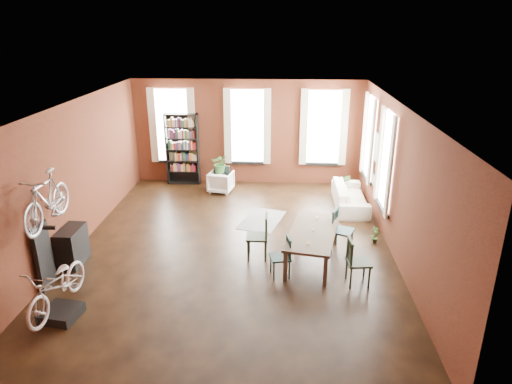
# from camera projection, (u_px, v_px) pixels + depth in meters

# --- Properties ---
(room) EXTENTS (9.00, 9.04, 3.22)m
(room) POSITION_uv_depth(u_px,v_px,m) (246.00, 149.00, 10.12)
(room) COLOR black
(room) RESTS_ON ground
(dining_table) EXTENTS (1.31, 2.18, 0.69)m
(dining_table) POSITION_uv_depth(u_px,v_px,m) (312.00, 246.00, 9.63)
(dining_table) COLOR #4C3C2D
(dining_table) RESTS_ON ground
(dining_chair_a) EXTENTS (0.46, 0.46, 0.84)m
(dining_chair_a) POSITION_uv_depth(u_px,v_px,m) (280.00, 257.00, 9.02)
(dining_chair_a) COLOR #1B3B37
(dining_chair_a) RESTS_ON ground
(dining_chair_b) EXTENTS (0.45, 0.45, 0.98)m
(dining_chair_b) POSITION_uv_depth(u_px,v_px,m) (257.00, 237.00, 9.72)
(dining_chair_b) COLOR black
(dining_chair_b) RESTS_ON ground
(dining_chair_c) EXTENTS (0.48, 0.48, 0.95)m
(dining_chair_c) POSITION_uv_depth(u_px,v_px,m) (359.00, 262.00, 8.73)
(dining_chair_c) COLOR #1C2F1B
(dining_chair_c) RESTS_ON ground
(dining_chair_d) EXTENTS (0.58, 0.58, 0.95)m
(dining_chair_d) POSITION_uv_depth(u_px,v_px,m) (343.00, 231.00, 10.02)
(dining_chair_d) COLOR #1B3B3C
(dining_chair_d) RESTS_ON ground
(bookshelf) EXTENTS (1.00, 0.32, 2.20)m
(bookshelf) POSITION_uv_depth(u_px,v_px,m) (183.00, 149.00, 14.04)
(bookshelf) COLOR black
(bookshelf) RESTS_ON ground
(white_armchair) EXTENTS (0.77, 0.74, 0.68)m
(white_armchair) POSITION_uv_depth(u_px,v_px,m) (221.00, 181.00, 13.56)
(white_armchair) COLOR white
(white_armchair) RESTS_ON ground
(cream_sofa) EXTENTS (0.61, 2.08, 0.81)m
(cream_sofa) POSITION_uv_depth(u_px,v_px,m) (351.00, 193.00, 12.44)
(cream_sofa) COLOR beige
(cream_sofa) RESTS_ON ground
(striped_rug) EXTENTS (1.26, 1.64, 0.01)m
(striped_rug) POSITION_uv_depth(u_px,v_px,m) (262.00, 220.00, 11.72)
(striped_rug) COLOR black
(striped_rug) RESTS_ON ground
(bike_trainer) EXTENTS (0.67, 0.67, 0.17)m
(bike_trainer) POSITION_uv_depth(u_px,v_px,m) (61.00, 313.00, 7.84)
(bike_trainer) COLOR black
(bike_trainer) RESTS_ON ground
(bike_wall_rack) EXTENTS (0.16, 0.60, 1.30)m
(bike_wall_rack) POSITION_uv_depth(u_px,v_px,m) (43.00, 256.00, 8.57)
(bike_wall_rack) COLOR black
(bike_wall_rack) RESTS_ON ground
(console_table) EXTENTS (0.40, 0.80, 0.80)m
(console_table) POSITION_uv_depth(u_px,v_px,m) (72.00, 246.00, 9.49)
(console_table) COLOR black
(console_table) RESTS_ON ground
(plant_stand) EXTENTS (0.29, 0.29, 0.54)m
(plant_stand) POSITION_uv_depth(u_px,v_px,m) (221.00, 181.00, 13.74)
(plant_stand) COLOR black
(plant_stand) RESTS_ON ground
(plant_by_sofa) EXTENTS (0.40, 0.66, 0.28)m
(plant_by_sofa) POSITION_uv_depth(u_px,v_px,m) (344.00, 190.00, 13.37)
(plant_by_sofa) COLOR #2C5321
(plant_by_sofa) RESTS_ON ground
(plant_small) EXTENTS (0.41, 0.44, 0.14)m
(plant_small) POSITION_uv_depth(u_px,v_px,m) (374.00, 240.00, 10.50)
(plant_small) COLOR #386327
(plant_small) RESTS_ON ground
(bicycle_floor) EXTENTS (0.67, 0.94, 1.69)m
(bicycle_floor) POSITION_uv_depth(u_px,v_px,m) (54.00, 265.00, 7.55)
(bicycle_floor) COLOR beige
(bicycle_floor) RESTS_ON bike_trainer
(bicycle_hung) EXTENTS (0.47, 1.00, 1.66)m
(bicycle_hung) POSITION_uv_depth(u_px,v_px,m) (43.00, 182.00, 8.04)
(bicycle_hung) COLOR #A5A8AD
(bicycle_hung) RESTS_ON bike_wall_rack
(plant_on_stand) EXTENTS (0.56, 0.62, 0.46)m
(plant_on_stand) POSITION_uv_depth(u_px,v_px,m) (220.00, 165.00, 13.57)
(plant_on_stand) COLOR #2E5F26
(plant_on_stand) RESTS_ON plant_stand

